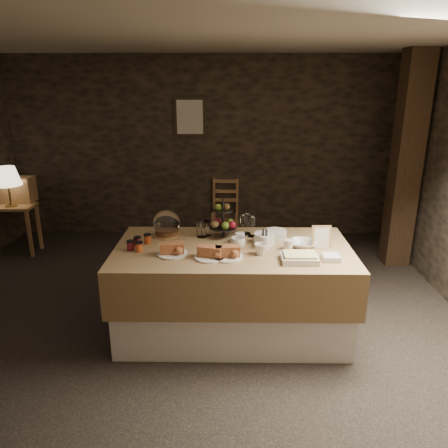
{
  "coord_description": "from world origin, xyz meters",
  "views": [
    {
      "loc": [
        0.42,
        -3.88,
        2.26
      ],
      "look_at": [
        0.37,
        0.2,
        0.9
      ],
      "focal_mm": 35.0,
      "sensor_mm": 36.0,
      "label": 1
    }
  ],
  "objects_px": {
    "console_table": "(11,215)",
    "table_lamp": "(7,177)",
    "chair": "(225,212)",
    "timber_column": "(406,163)",
    "wine_rack": "(18,190)",
    "fruit_stand": "(223,223)",
    "buffet_table": "(233,283)"
  },
  "relations": [
    {
      "from": "buffet_table",
      "to": "timber_column",
      "type": "relative_size",
      "value": 0.81
    },
    {
      "from": "buffet_table",
      "to": "console_table",
      "type": "distance_m",
      "value": 3.51
    },
    {
      "from": "buffet_table",
      "to": "timber_column",
      "type": "bearing_deg",
      "value": 37.95
    },
    {
      "from": "chair",
      "to": "wine_rack",
      "type": "bearing_deg",
      "value": -166.65
    },
    {
      "from": "console_table",
      "to": "buffet_table",
      "type": "bearing_deg",
      "value": -32.72
    },
    {
      "from": "wine_rack",
      "to": "console_table",
      "type": "bearing_deg",
      "value": -105.52
    },
    {
      "from": "chair",
      "to": "fruit_stand",
      "type": "relative_size",
      "value": 1.81
    },
    {
      "from": "wine_rack",
      "to": "table_lamp",
      "type": "bearing_deg",
      "value": -90.0
    },
    {
      "from": "console_table",
      "to": "table_lamp",
      "type": "distance_m",
      "value": 0.53
    },
    {
      "from": "console_table",
      "to": "timber_column",
      "type": "xyz_separation_m",
      "value": [
        5.05,
        -0.26,
        0.76
      ]
    },
    {
      "from": "console_table",
      "to": "chair",
      "type": "distance_m",
      "value": 2.94
    },
    {
      "from": "buffet_table",
      "to": "chair",
      "type": "xyz_separation_m",
      "value": [
        -0.1,
        2.59,
        -0.1
      ]
    },
    {
      "from": "buffet_table",
      "to": "timber_column",
      "type": "height_order",
      "value": "timber_column"
    },
    {
      "from": "console_table",
      "to": "timber_column",
      "type": "relative_size",
      "value": 0.26
    },
    {
      "from": "fruit_stand",
      "to": "chair",
      "type": "bearing_deg",
      "value": 90.3
    },
    {
      "from": "console_table",
      "to": "table_lamp",
      "type": "bearing_deg",
      "value": -45.0
    },
    {
      "from": "table_lamp",
      "to": "fruit_stand",
      "type": "xyz_separation_m",
      "value": [
        2.81,
        -1.58,
        -0.09
      ]
    },
    {
      "from": "timber_column",
      "to": "fruit_stand",
      "type": "height_order",
      "value": "timber_column"
    },
    {
      "from": "chair",
      "to": "timber_column",
      "type": "xyz_separation_m",
      "value": [
        2.2,
        -0.96,
        0.92
      ]
    },
    {
      "from": "chair",
      "to": "fruit_stand",
      "type": "xyz_separation_m",
      "value": [
        0.01,
        -2.33,
        0.59
      ]
    },
    {
      "from": "table_lamp",
      "to": "fruit_stand",
      "type": "distance_m",
      "value": 3.23
    },
    {
      "from": "buffet_table",
      "to": "table_lamp",
      "type": "xyz_separation_m",
      "value": [
        -2.9,
        1.85,
        0.59
      ]
    },
    {
      "from": "console_table",
      "to": "fruit_stand",
      "type": "distance_m",
      "value": 3.32
    },
    {
      "from": "console_table",
      "to": "wine_rack",
      "type": "xyz_separation_m",
      "value": [
        0.05,
        0.18,
        0.3
      ]
    },
    {
      "from": "table_lamp",
      "to": "timber_column",
      "type": "distance_m",
      "value": 5.01
    },
    {
      "from": "table_lamp",
      "to": "fruit_stand",
      "type": "height_order",
      "value": "fruit_stand"
    },
    {
      "from": "wine_rack",
      "to": "chair",
      "type": "height_order",
      "value": "wine_rack"
    },
    {
      "from": "table_lamp",
      "to": "timber_column",
      "type": "relative_size",
      "value": 0.2
    },
    {
      "from": "table_lamp",
      "to": "buffet_table",
      "type": "bearing_deg",
      "value": -32.47
    },
    {
      "from": "table_lamp",
      "to": "chair",
      "type": "xyz_separation_m",
      "value": [
        2.8,
        0.75,
        -0.69
      ]
    },
    {
      "from": "fruit_stand",
      "to": "console_table",
      "type": "bearing_deg",
      "value": 150.33
    },
    {
      "from": "table_lamp",
      "to": "chair",
      "type": "height_order",
      "value": "table_lamp"
    }
  ]
}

